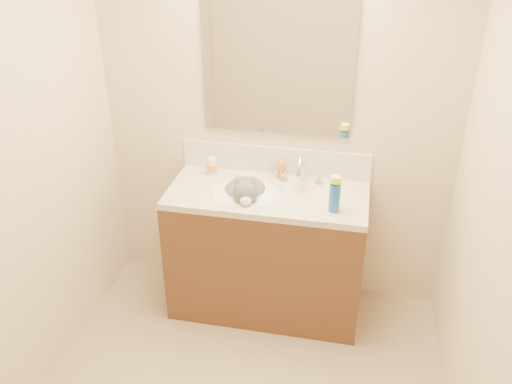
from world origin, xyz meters
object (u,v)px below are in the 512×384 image
at_px(cat, 246,195).
at_px(pill_bottle, 212,166).
at_px(vanity_cabinet, 267,254).
at_px(spray_can, 334,198).
at_px(faucet, 301,172).
at_px(amber_bottle, 282,170).
at_px(silver_jar, 275,173).
at_px(basin, 247,203).

xyz_separation_m(cat, pill_bottle, (-0.26, 0.18, 0.09)).
relative_size(vanity_cabinet, spray_can, 7.18).
distance_m(faucet, spray_can, 0.36).
height_order(cat, amber_bottle, cat).
bearing_deg(faucet, vanity_cabinet, -142.71).
bearing_deg(spray_can, faucet, 129.04).
distance_m(faucet, amber_bottle, 0.15).
bearing_deg(faucet, amber_bottle, 153.35).
xyz_separation_m(pill_bottle, spray_can, (0.80, -0.31, 0.03)).
relative_size(vanity_cabinet, faucet, 4.29).
bearing_deg(spray_can, cat, 166.52).
xyz_separation_m(silver_jar, spray_can, (0.39, -0.34, 0.05)).
xyz_separation_m(basin, spray_can, (0.52, -0.11, 0.15)).
height_order(faucet, amber_bottle, faucet).
height_order(pill_bottle, silver_jar, pill_bottle).
xyz_separation_m(vanity_cabinet, amber_bottle, (0.05, 0.20, 0.50)).
distance_m(vanity_cabinet, silver_jar, 0.52).
height_order(cat, spray_can, spray_can).
bearing_deg(vanity_cabinet, silver_jar, 86.15).
bearing_deg(faucet, cat, -154.57).
xyz_separation_m(vanity_cabinet, silver_jar, (0.01, 0.20, 0.48)).
bearing_deg(cat, pill_bottle, 131.81).
bearing_deg(amber_bottle, silver_jar, -174.96).
bearing_deg(pill_bottle, silver_jar, 4.58).
distance_m(basin, cat, 0.04).
distance_m(faucet, cat, 0.37).
bearing_deg(spray_can, amber_bottle, 135.94).
height_order(faucet, pill_bottle, faucet).
distance_m(basin, spray_can, 0.56).
relative_size(vanity_cabinet, cat, 2.83).
relative_size(amber_bottle, spray_can, 0.66).
relative_size(basin, cat, 1.06).
bearing_deg(cat, vanity_cabinet, -8.72).
xyz_separation_m(vanity_cabinet, faucet, (0.18, 0.14, 0.54)).
distance_m(silver_jar, spray_can, 0.52).
xyz_separation_m(vanity_cabinet, basin, (-0.12, -0.03, 0.38)).
height_order(basin, pill_bottle, pill_bottle).
xyz_separation_m(silver_jar, amber_bottle, (0.04, 0.00, 0.02)).
height_order(vanity_cabinet, basin, basin).
relative_size(pill_bottle, amber_bottle, 1.02).
bearing_deg(basin, vanity_cabinet, 14.04).
height_order(vanity_cabinet, silver_jar, silver_jar).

